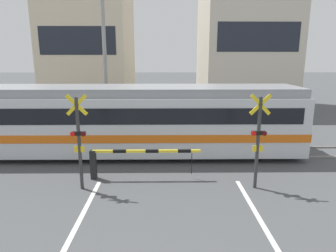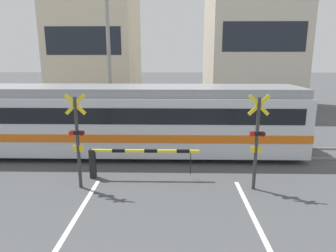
# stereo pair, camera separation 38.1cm
# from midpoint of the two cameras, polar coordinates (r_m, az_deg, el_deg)

# --- Properties ---
(rail_track_near) EXTENTS (50.00, 0.10, 0.08)m
(rail_track_near) POSITION_cam_midpoint_polar(r_m,az_deg,el_deg) (12.83, -0.89, -6.07)
(rail_track_near) COLOR gray
(rail_track_near) RESTS_ON ground_plane
(rail_track_far) EXTENTS (50.00, 0.10, 0.08)m
(rail_track_far) POSITION_cam_midpoint_polar(r_m,az_deg,el_deg) (14.19, -0.87, -4.16)
(rail_track_far) COLOR gray
(rail_track_far) RESTS_ON ground_plane
(commuter_train) EXTENTS (18.94, 2.96, 3.01)m
(commuter_train) POSITION_cam_midpoint_polar(r_m,az_deg,el_deg) (13.65, -16.96, 1.39)
(commuter_train) COLOR silver
(commuter_train) RESTS_ON ground_plane
(crossing_barrier_near) EXTENTS (3.89, 0.20, 1.07)m
(crossing_barrier_near) POSITION_cam_midpoint_polar(r_m,az_deg,el_deg) (10.74, -9.74, -5.97)
(crossing_barrier_near) COLOR black
(crossing_barrier_near) RESTS_ON ground_plane
(crossing_barrier_far) EXTENTS (3.89, 0.20, 1.07)m
(crossing_barrier_far) POSITION_cam_midpoint_polar(r_m,az_deg,el_deg) (15.89, 5.04, 0.44)
(crossing_barrier_far) COLOR black
(crossing_barrier_far) RESTS_ON ground_plane
(crossing_signal_left) EXTENTS (0.68, 0.15, 3.13)m
(crossing_signal_left) POSITION_cam_midpoint_polar(r_m,az_deg,el_deg) (9.96, -17.68, -2.23)
(crossing_signal_left) COLOR #333333
(crossing_signal_left) RESTS_ON ground_plane
(crossing_signal_right) EXTENTS (0.68, 0.15, 3.13)m
(crossing_signal_right) POSITION_cam_midpoint_polar(r_m,az_deg,el_deg) (9.93, 15.75, -2.14)
(crossing_signal_right) COLOR #333333
(crossing_signal_right) RESTS_ON ground_plane
(pedestrian) EXTENTS (0.38, 0.22, 1.68)m
(pedestrian) POSITION_cam_midpoint_polar(r_m,az_deg,el_deg) (18.88, -0.99, 3.10)
(pedestrian) COLOR #33384C
(pedestrian) RESTS_ON ground_plane
(building_left_of_street) EXTENTS (6.37, 8.00, 9.68)m
(building_left_of_street) POSITION_cam_midpoint_polar(r_m,az_deg,el_deg) (26.42, -14.80, 13.98)
(building_left_of_street) COLOR beige
(building_left_of_street) RESTS_ON ground_plane
(building_right_of_street) EXTENTS (6.91, 8.00, 10.14)m
(building_right_of_street) POSITION_cam_midpoint_polar(r_m,az_deg,el_deg) (26.47, 13.78, 14.55)
(building_right_of_street) COLOR beige
(building_right_of_street) RESTS_ON ground_plane
(utility_pole_streetside) EXTENTS (0.22, 0.22, 8.42)m
(utility_pole_streetside) POSITION_cam_midpoint_polar(r_m,az_deg,el_deg) (18.29, -12.55, 12.69)
(utility_pole_streetside) COLOR gray
(utility_pole_streetside) RESTS_ON ground_plane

